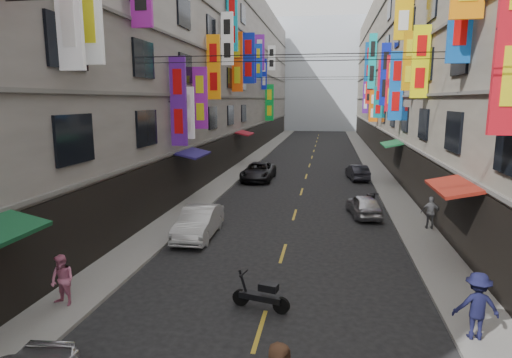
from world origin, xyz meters
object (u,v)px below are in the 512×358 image
(pedestrian_rnear, at_px, (477,306))
(pedestrian_rfar, at_px, (431,213))
(car_left_far, at_px, (258,171))
(car_right_mid, at_px, (364,205))
(scooter_far_right, at_px, (371,202))
(car_left_mid, at_px, (198,222))
(car_right_far, at_px, (357,172))
(pedestrian_lfar, at_px, (62,280))
(scooter_crossing, at_px, (262,296))

(pedestrian_rnear, relative_size, pedestrian_rfar, 1.13)
(pedestrian_rnear, bearing_deg, pedestrian_rfar, -98.40)
(car_left_far, bearing_deg, car_right_mid, -52.10)
(scooter_far_right, distance_m, car_left_mid, 10.34)
(car_right_mid, xyz_separation_m, car_right_far, (0.35, 10.87, -0.00))
(scooter_far_right, distance_m, car_left_far, 11.09)
(pedestrian_lfar, bearing_deg, car_right_mid, 66.30)
(car_right_far, height_order, pedestrian_lfar, pedestrian_lfar)
(scooter_far_right, height_order, car_left_mid, car_left_mid)
(car_left_mid, distance_m, car_right_far, 17.66)
(car_left_mid, xyz_separation_m, car_right_mid, (7.65, 4.88, -0.09))
(car_left_far, relative_size, pedestrian_rfar, 3.18)
(scooter_crossing, bearing_deg, car_right_mid, -5.29)
(pedestrian_rnear, bearing_deg, car_left_mid, -38.99)
(car_left_far, xyz_separation_m, car_right_far, (7.57, 1.50, -0.09))
(scooter_far_right, height_order, car_left_far, car_left_far)
(scooter_far_right, bearing_deg, car_right_far, -96.21)
(scooter_crossing, height_order, scooter_far_right, same)
(scooter_far_right, distance_m, pedestrian_lfar, 16.90)
(car_right_far, bearing_deg, car_left_far, 2.57)
(car_right_mid, height_order, pedestrian_rfar, pedestrian_rfar)
(car_left_far, distance_m, car_right_far, 7.72)
(pedestrian_lfar, bearing_deg, car_left_mid, 89.64)
(car_left_mid, distance_m, car_left_far, 14.26)
(scooter_far_right, bearing_deg, car_left_far, -52.94)
(pedestrian_lfar, xyz_separation_m, pedestrian_rfar, (12.50, 9.88, 0.00))
(car_left_far, relative_size, car_right_far, 1.37)
(pedestrian_lfar, bearing_deg, scooter_crossing, 23.62)
(scooter_crossing, height_order, car_right_far, car_right_far)
(pedestrian_rnear, height_order, pedestrian_rfar, pedestrian_rnear)
(scooter_crossing, relative_size, pedestrian_rnear, 1.01)
(pedestrian_rfar, bearing_deg, car_left_mid, 17.62)
(scooter_far_right, xyz_separation_m, car_left_mid, (-8.18, -6.32, 0.25))
(car_right_mid, bearing_deg, car_left_far, -61.49)
(scooter_crossing, height_order, pedestrian_lfar, pedestrian_lfar)
(scooter_crossing, bearing_deg, pedestrian_rfar, -23.23)
(car_left_mid, relative_size, pedestrian_lfar, 2.71)
(car_left_far, relative_size, pedestrian_rnear, 2.80)
(pedestrian_rnear, bearing_deg, car_right_far, -88.51)
(scooter_crossing, xyz_separation_m, car_right_mid, (3.79, 11.17, 0.15))
(car_right_far, distance_m, pedestrian_rfar, 13.31)
(car_right_mid, bearing_deg, car_right_far, -100.94)
(scooter_far_right, xyz_separation_m, pedestrian_rfar, (2.38, -3.63, 0.45))
(car_left_mid, relative_size, pedestrian_rfar, 2.69)
(scooter_far_right, distance_m, car_right_mid, 1.54)
(scooter_crossing, bearing_deg, car_right_far, 2.82)
(car_right_mid, bearing_deg, pedestrian_rfar, 133.81)
(car_right_far, bearing_deg, car_right_mid, 79.57)
(pedestrian_lfar, relative_size, pedestrian_rfar, 0.99)
(scooter_crossing, distance_m, car_right_mid, 11.80)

